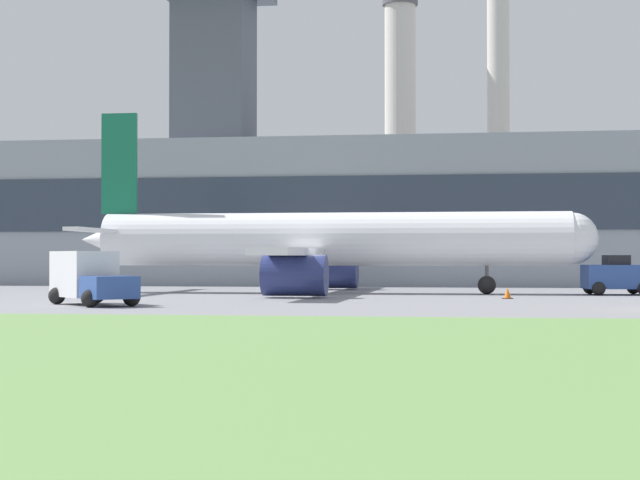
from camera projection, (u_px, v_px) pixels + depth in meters
name	position (u px, v px, depth m)	size (l,w,h in m)	color
ground_plane	(298.00, 297.00, 52.23)	(400.00, 400.00, 0.00)	gray
terminal_building	(346.00, 205.00, 78.59)	(68.40, 16.04, 26.04)	#8C939E
smokestack_left	(400.00, 134.00, 110.49)	(3.69, 3.69, 29.06)	beige
smokestack_right	(498.00, 122.00, 107.48)	(2.57, 2.57, 30.92)	beige
airplane	(324.00, 242.00, 57.27)	(27.97, 24.06, 9.90)	white
pushback_tug	(616.00, 277.00, 55.08)	(3.48, 3.02, 2.05)	#2D4C93
fuel_truck	(90.00, 279.00, 43.21)	(4.70, 4.83, 2.18)	#2D4C93
traffic_cone_near_nose	(507.00, 294.00, 49.77)	(0.51, 0.51, 0.53)	black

